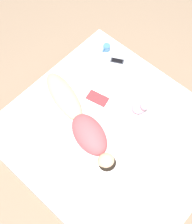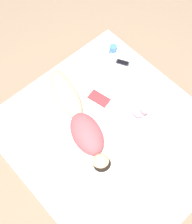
# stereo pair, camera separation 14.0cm
# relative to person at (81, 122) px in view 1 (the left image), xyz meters

# --- Properties ---
(ground_plane) EXTENTS (12.00, 12.00, 0.00)m
(ground_plane) POSITION_rel_person_xyz_m (-0.18, 0.29, -0.56)
(ground_plane) COLOR #7A6651
(bed) EXTENTS (1.96, 2.16, 0.47)m
(bed) POSITION_rel_person_xyz_m (-0.18, 0.29, -0.33)
(bed) COLOR beige
(bed) RESTS_ON ground_plane
(person) EXTENTS (0.58, 1.31, 0.22)m
(person) POSITION_rel_person_xyz_m (0.00, 0.00, 0.00)
(person) COLOR tan
(person) RESTS_ON bed
(open_magazine) EXTENTS (0.48, 0.42, 0.01)m
(open_magazine) POSITION_rel_person_xyz_m (-0.46, -0.12, -0.09)
(open_magazine) COLOR white
(open_magazine) RESTS_ON bed
(coffee_mug) EXTENTS (0.12, 0.09, 0.08)m
(coffee_mug) POSITION_rel_person_xyz_m (-0.94, -0.48, -0.05)
(coffee_mug) COLOR teal
(coffee_mug) RESTS_ON bed
(cell_phone) EXTENTS (0.14, 0.17, 0.01)m
(cell_phone) POSITION_rel_person_xyz_m (-0.90, -0.28, -0.09)
(cell_phone) COLOR #333842
(cell_phone) RESTS_ON bed
(plush_toy) EXTENTS (0.17, 0.18, 0.22)m
(plush_toy) POSITION_rel_person_xyz_m (-0.55, 0.33, -0.00)
(plush_toy) COLOR #DB9EB2
(plush_toy) RESTS_ON bed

